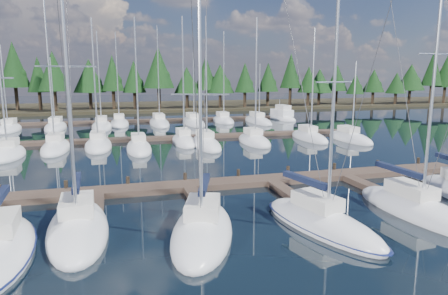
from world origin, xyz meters
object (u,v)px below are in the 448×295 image
object	(u,v)px
front_sailboat_4	(321,223)
front_sailboat_3	(202,231)
front_sailboat_5	(415,209)
motor_yacht_right	(282,117)
main_dock	(189,188)
front_sailboat_2	(78,228)

from	to	relation	value
front_sailboat_4	front_sailboat_3	bearing A→B (deg)	174.11
front_sailboat_4	front_sailboat_5	bearing A→B (deg)	4.37
motor_yacht_right	front_sailboat_3	bearing A→B (deg)	-117.67
main_dock	front_sailboat_5	distance (m)	13.93
main_dock	front_sailboat_2	distance (m)	8.82
main_dock	motor_yacht_right	size ratio (longest dim) A/B	5.00
front_sailboat_4	motor_yacht_right	distance (m)	51.73
main_dock	front_sailboat_5	bearing A→B (deg)	-34.46
front_sailboat_3	motor_yacht_right	bearing A→B (deg)	62.33
main_dock	front_sailboat_5	world-z (taller)	front_sailboat_5
front_sailboat_2	front_sailboat_3	distance (m)	6.22
front_sailboat_2	motor_yacht_right	distance (m)	55.02
front_sailboat_3	front_sailboat_4	world-z (taller)	front_sailboat_4
front_sailboat_2	front_sailboat_3	bearing A→B (deg)	-18.58
front_sailboat_3	motor_yacht_right	size ratio (longest dim) A/B	1.43
main_dock	motor_yacht_right	bearing A→B (deg)	58.78
front_sailboat_2	motor_yacht_right	xyz separation A→B (m)	(30.84, 45.57, 0.18)
front_sailboat_2	front_sailboat_4	world-z (taller)	front_sailboat_2
front_sailboat_3	main_dock	bearing A→B (deg)	84.12
front_sailboat_5	front_sailboat_2	bearing A→B (deg)	173.28
front_sailboat_3	front_sailboat_5	bearing A→B (deg)	-0.75
motor_yacht_right	front_sailboat_2	bearing A→B (deg)	-124.09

